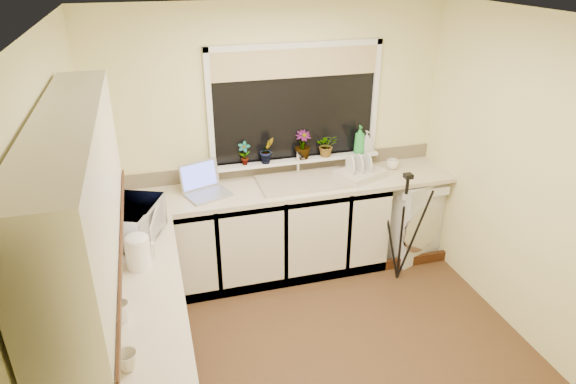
% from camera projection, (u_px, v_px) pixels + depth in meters
% --- Properties ---
extents(floor, '(3.20, 3.20, 0.00)m').
position_uv_depth(floor, '(324.00, 354.00, 3.87)').
color(floor, '#503620').
rests_on(floor, ground).
extents(ceiling, '(3.20, 3.20, 0.00)m').
position_uv_depth(ceiling, '(338.00, 21.00, 2.81)').
color(ceiling, white).
rests_on(ceiling, ground).
extents(wall_back, '(3.20, 0.00, 3.20)m').
position_uv_depth(wall_back, '(274.00, 140.00, 4.64)').
color(wall_back, '#F5EEA3').
rests_on(wall_back, ground).
extents(wall_front, '(3.20, 0.00, 3.20)m').
position_uv_depth(wall_front, '(458.00, 381.00, 2.04)').
color(wall_front, '#F5EEA3').
rests_on(wall_front, ground).
extents(wall_left, '(0.00, 3.00, 3.00)m').
position_uv_depth(wall_left, '(73.00, 249.00, 2.95)').
color(wall_left, '#F5EEA3').
rests_on(wall_left, ground).
extents(wall_right, '(0.00, 3.00, 3.00)m').
position_uv_depth(wall_right, '(533.00, 186.00, 3.74)').
color(wall_right, '#F5EEA3').
rests_on(wall_right, ground).
extents(base_cabinet_back, '(2.55, 0.60, 0.86)m').
position_uv_depth(base_cabinet_back, '(249.00, 235.00, 4.65)').
color(base_cabinet_back, silver).
rests_on(base_cabinet_back, floor).
extents(base_cabinet_left, '(0.54, 2.40, 0.86)m').
position_uv_depth(base_cabinet_left, '(144.00, 377.00, 3.11)').
color(base_cabinet_left, silver).
rests_on(base_cabinet_left, floor).
extents(worktop_back, '(3.20, 0.60, 0.04)m').
position_uv_depth(worktop_back, '(283.00, 187.00, 4.53)').
color(worktop_back, beige).
rests_on(worktop_back, base_cabinet_back).
extents(worktop_left, '(0.60, 2.40, 0.04)m').
position_uv_depth(worktop_left, '(135.00, 319.00, 2.91)').
color(worktop_left, beige).
rests_on(worktop_left, base_cabinet_left).
extents(upper_cabinet, '(0.28, 1.90, 0.70)m').
position_uv_depth(upper_cabinet, '(78.00, 189.00, 2.35)').
color(upper_cabinet, silver).
rests_on(upper_cabinet, wall_left).
extents(splashback_left, '(0.02, 2.40, 0.45)m').
position_uv_depth(splashback_left, '(74.00, 293.00, 2.73)').
color(splashback_left, beige).
rests_on(splashback_left, wall_left).
extents(splashback_back, '(3.20, 0.02, 0.14)m').
position_uv_depth(splashback_back, '(274.00, 166.00, 4.74)').
color(splashback_back, beige).
rests_on(splashback_back, wall_back).
extents(window_glass, '(1.50, 0.02, 1.00)m').
position_uv_depth(window_glass, '(295.00, 105.00, 4.54)').
color(window_glass, black).
rests_on(window_glass, wall_back).
extents(window_blind, '(1.50, 0.02, 0.25)m').
position_uv_depth(window_blind, '(296.00, 63.00, 4.36)').
color(window_blind, tan).
rests_on(window_blind, wall_back).
extents(windowsill, '(1.60, 0.14, 0.03)m').
position_uv_depth(windowsill, '(297.00, 160.00, 4.72)').
color(windowsill, white).
rests_on(windowsill, wall_back).
extents(sink, '(0.82, 0.46, 0.03)m').
position_uv_depth(sink, '(304.00, 181.00, 4.57)').
color(sink, tan).
rests_on(sink, worktop_back).
extents(faucet, '(0.03, 0.03, 0.24)m').
position_uv_depth(faucet, '(298.00, 163.00, 4.68)').
color(faucet, silver).
rests_on(faucet, worktop_back).
extents(washing_machine, '(0.75, 0.74, 0.84)m').
position_uv_depth(washing_machine, '(407.00, 212.00, 5.08)').
color(washing_machine, silver).
rests_on(washing_machine, floor).
extents(laptop, '(0.44, 0.42, 0.27)m').
position_uv_depth(laptop, '(204.00, 186.00, 4.35)').
color(laptop, '#9999A0').
rests_on(laptop, worktop_back).
extents(kettle, '(0.16, 0.16, 0.21)m').
position_uv_depth(kettle, '(138.00, 253.00, 3.31)').
color(kettle, white).
rests_on(kettle, worktop_left).
extents(dish_rack, '(0.51, 0.45, 0.06)m').
position_uv_depth(dish_rack, '(360.00, 174.00, 4.68)').
color(dish_rack, beige).
rests_on(dish_rack, worktop_back).
extents(tripod, '(0.54, 0.54, 1.07)m').
position_uv_depth(tripod, '(402.00, 228.00, 4.55)').
color(tripod, black).
rests_on(tripod, floor).
extents(steel_jar, '(0.08, 0.08, 0.12)m').
position_uv_depth(steel_jar, '(122.00, 312.00, 2.85)').
color(steel_jar, silver).
rests_on(steel_jar, worktop_left).
extents(microwave, '(0.49, 0.57, 0.27)m').
position_uv_depth(microwave, '(133.00, 222.00, 3.64)').
color(microwave, white).
rests_on(microwave, worktop_left).
extents(plant_a, '(0.13, 0.11, 0.22)m').
position_uv_depth(plant_a, '(244.00, 153.00, 4.53)').
color(plant_a, '#999999').
rests_on(plant_a, windowsill).
extents(plant_b, '(0.15, 0.13, 0.25)m').
position_uv_depth(plant_b, '(267.00, 150.00, 4.56)').
color(plant_b, '#999999').
rests_on(plant_b, windowsill).
extents(plant_c, '(0.15, 0.15, 0.26)m').
position_uv_depth(plant_c, '(303.00, 145.00, 4.66)').
color(plant_c, '#999999').
rests_on(plant_c, windowsill).
extents(plant_d, '(0.22, 0.20, 0.22)m').
position_uv_depth(plant_d, '(327.00, 145.00, 4.72)').
color(plant_d, '#999999').
rests_on(plant_d, windowsill).
extents(soap_bottle_green, '(0.12, 0.12, 0.27)m').
position_uv_depth(soap_bottle_green, '(360.00, 140.00, 4.78)').
color(soap_bottle_green, green).
rests_on(soap_bottle_green, windowsill).
extents(soap_bottle_clear, '(0.11, 0.11, 0.21)m').
position_uv_depth(soap_bottle_clear, '(367.00, 141.00, 4.82)').
color(soap_bottle_clear, '#999999').
rests_on(soap_bottle_clear, windowsill).
extents(cup_back, '(0.16, 0.16, 0.09)m').
position_uv_depth(cup_back, '(392.00, 164.00, 4.85)').
color(cup_back, white).
rests_on(cup_back, worktop_back).
extents(cup_left, '(0.11, 0.11, 0.10)m').
position_uv_depth(cup_left, '(127.00, 361.00, 2.52)').
color(cup_left, beige).
rests_on(cup_left, worktop_left).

